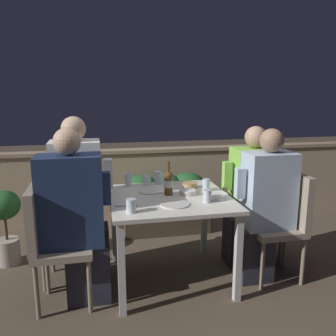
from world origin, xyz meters
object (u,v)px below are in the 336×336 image
object	(u,v)px
chair_left_far	(58,220)
person_green_blouse	(249,196)
chair_right_far	(269,205)
chair_right_near	(285,215)
chair_left_near	(49,235)
potted_plant	(5,220)
person_white_polo	(81,200)
person_navy_jumper	(76,218)
beer_bottle	(169,182)
person_blue_shirt	(264,206)

from	to	relation	value
chair_left_far	person_green_blouse	distance (m)	1.65
chair_right_far	chair_right_near	bearing A→B (deg)	-90.63
chair_left_near	potted_plant	size ratio (longest dim) A/B	1.30
person_white_polo	chair_right_near	size ratio (longest dim) A/B	1.52
person_navy_jumper	potted_plant	xyz separation A→B (m)	(-0.66, 0.73, -0.23)
beer_bottle	person_blue_shirt	bearing A→B (deg)	-13.81
person_white_polo	chair_right_near	xyz separation A→B (m)	(1.65, -0.28, -0.15)
person_blue_shirt	chair_left_near	bearing A→B (deg)	-179.04
chair_right_near	person_green_blouse	size ratio (longest dim) A/B	0.71
person_blue_shirt	potted_plant	xyz separation A→B (m)	(-2.15, 0.70, -0.22)
person_green_blouse	potted_plant	distance (m)	2.20
person_white_polo	person_green_blouse	xyz separation A→B (m)	(1.46, 0.01, -0.05)
chair_left_near	person_white_polo	xyz separation A→B (m)	(0.22, 0.31, 0.15)
chair_left_far	chair_right_near	xyz separation A→B (m)	(1.84, -0.28, 0.00)
person_white_polo	person_blue_shirt	size ratio (longest dim) A/B	1.08
chair_left_near	person_navy_jumper	xyz separation A→B (m)	(0.20, 0.00, 0.11)
chair_left_near	chair_left_far	xyz separation A→B (m)	(0.03, 0.31, 0.00)
person_navy_jumper	chair_right_near	bearing A→B (deg)	0.96
chair_right_near	person_blue_shirt	bearing A→B (deg)	180.00
person_blue_shirt	potted_plant	world-z (taller)	person_blue_shirt
beer_bottle	potted_plant	bearing A→B (deg)	159.71
chair_right_near	potted_plant	size ratio (longest dim) A/B	1.30
chair_left_near	chair_right_near	distance (m)	1.88
chair_right_far	beer_bottle	xyz separation A→B (m)	(-0.95, -0.10, 0.29)
chair_left_near	person_navy_jumper	world-z (taller)	person_navy_jumper
chair_left_far	beer_bottle	bearing A→B (deg)	-6.21
potted_plant	chair_right_far	bearing A→B (deg)	-9.92
person_blue_shirt	potted_plant	size ratio (longest dim) A/B	1.83
chair_right_near	person_green_blouse	xyz separation A→B (m)	(-0.19, 0.29, 0.09)
person_green_blouse	chair_left_far	bearing A→B (deg)	-179.77
beer_bottle	potted_plant	world-z (taller)	beer_bottle
person_blue_shirt	person_white_polo	bearing A→B (deg)	169.00
chair_left_near	person_green_blouse	distance (m)	1.71
chair_right_far	person_white_polo	bearing A→B (deg)	-179.77
person_green_blouse	person_white_polo	bearing A→B (deg)	-179.74
person_navy_jumper	potted_plant	size ratio (longest dim) A/B	1.89
beer_bottle	potted_plant	xyz separation A→B (m)	(-1.39, 0.51, -0.41)
chair_left_near	potted_plant	world-z (taller)	chair_left_near
chair_left_far	potted_plant	distance (m)	0.66
chair_left_near	person_blue_shirt	size ratio (longest dim) A/B	0.71
chair_right_near	person_white_polo	bearing A→B (deg)	170.28
chair_left_far	chair_right_near	distance (m)	1.87
person_white_polo	person_green_blouse	bearing A→B (deg)	0.26
person_navy_jumper	chair_right_near	distance (m)	1.68
chair_right_near	potted_plant	distance (m)	2.45
person_green_blouse	beer_bottle	xyz separation A→B (m)	(-0.76, -0.10, 0.19)
chair_right_near	chair_right_far	bearing A→B (deg)	89.37
person_white_polo	chair_right_near	bearing A→B (deg)	-9.72
chair_left_far	person_white_polo	bearing A→B (deg)	-0.00
person_navy_jumper	chair_right_far	distance (m)	1.72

